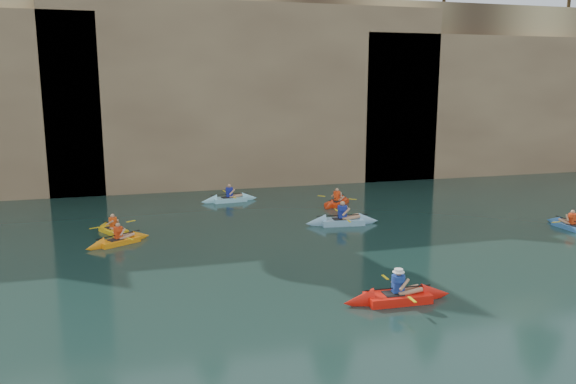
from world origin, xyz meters
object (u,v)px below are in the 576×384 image
object	(u,v)px
main_kayaker	(398,296)
kayaker_ltblue_near	(342,221)
kayaker_orange	(119,241)
kayaker_red_far	(337,202)

from	to	relation	value
main_kayaker	kayaker_ltblue_near	distance (m)	9.23
kayaker_orange	kayaker_red_far	bearing A→B (deg)	-8.60
kayaker_ltblue_near	kayaker_red_far	world-z (taller)	kayaker_ltblue_near
main_kayaker	kayaker_ltblue_near	xyz separation A→B (m)	(1.76, 9.06, -0.00)
kayaker_orange	kayaker_ltblue_near	world-z (taller)	kayaker_ltblue_near
kayaker_orange	kayaker_ltblue_near	bearing A→B (deg)	-28.17
kayaker_orange	kayaker_ltblue_near	size ratio (longest dim) A/B	0.80
main_kayaker	kayaker_orange	xyz separation A→B (m)	(-7.99, 8.54, -0.03)
kayaker_ltblue_near	kayaker_red_far	xyz separation A→B (m)	(1.27, 4.07, -0.03)
main_kayaker	kayaker_red_far	xyz separation A→B (m)	(3.03, 13.13, -0.03)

